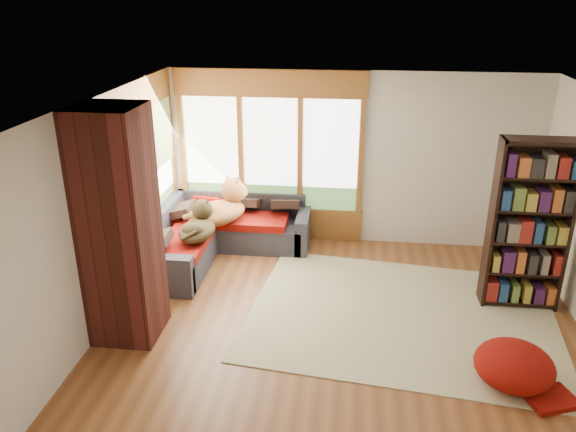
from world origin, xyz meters
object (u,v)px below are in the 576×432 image
(brick_chimney, at_px, (119,227))
(dog_brindle, at_px, (198,220))
(area_rug, at_px, (401,315))
(sectional_sofa, at_px, (212,236))
(dog_tan, at_px, (221,201))
(bookshelf, at_px, (529,226))
(pouf, at_px, (514,365))

(brick_chimney, xyz_separation_m, dog_brindle, (0.38, 1.60, -0.56))
(brick_chimney, xyz_separation_m, area_rug, (3.10, 0.70, -1.29))
(area_rug, distance_m, dog_brindle, 2.95)
(sectional_sofa, bearing_deg, brick_chimney, -105.73)
(sectional_sofa, bearing_deg, dog_brindle, -101.34)
(brick_chimney, relative_size, sectional_sofa, 1.18)
(dog_tan, bearing_deg, dog_brindle, -159.94)
(brick_chimney, bearing_deg, dog_brindle, 76.51)
(dog_brindle, bearing_deg, sectional_sofa, -5.02)
(sectional_sofa, bearing_deg, bookshelf, -15.60)
(sectional_sofa, xyz_separation_m, dog_tan, (0.12, 0.12, 0.51))
(brick_chimney, height_order, dog_tan, brick_chimney)
(sectional_sofa, relative_size, pouf, 2.84)
(brick_chimney, xyz_separation_m, sectional_sofa, (0.45, 2.05, -1.00))
(sectional_sofa, relative_size, area_rug, 0.61)
(bookshelf, xyz_separation_m, dog_brindle, (-4.16, 0.44, -0.31))
(pouf, bearing_deg, sectional_sofa, 145.99)
(dog_tan, relative_size, dog_brindle, 1.42)
(sectional_sofa, height_order, pouf, sectional_sofa)
(brick_chimney, bearing_deg, sectional_sofa, 77.71)
(area_rug, height_order, bookshelf, bookshelf)
(bookshelf, height_order, dog_brindle, bookshelf)
(area_rug, relative_size, dog_brindle, 4.64)
(area_rug, height_order, dog_brindle, dog_brindle)
(brick_chimney, relative_size, dog_brindle, 3.35)
(dog_tan, height_order, dog_brindle, dog_tan)
(dog_tan, bearing_deg, brick_chimney, -156.53)
(sectional_sofa, bearing_deg, area_rug, -30.32)
(dog_tan, xyz_separation_m, dog_brindle, (-0.18, -0.56, -0.07))
(area_rug, relative_size, bookshelf, 1.71)
(sectional_sofa, distance_m, dog_brindle, 0.63)
(bookshelf, bearing_deg, dog_brindle, 174.01)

